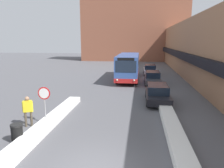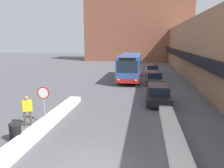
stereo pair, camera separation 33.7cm
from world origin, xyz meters
name	(u,v)px [view 2 (the right image)]	position (x,y,z in m)	size (l,w,h in m)	color
building_row_right	(204,49)	(9.97, 24.00, 3.87)	(5.50, 60.00, 7.75)	#996B4C
building_backdrop_far	(138,31)	(0.00, 49.99, 7.54)	(26.00, 8.00, 15.08)	brown
snow_bank_left	(44,125)	(-3.60, 3.74, 0.20)	(0.90, 11.68, 0.40)	silver
snow_bank_right	(169,121)	(3.60, 5.48, 0.21)	(0.90, 12.34, 0.43)	silver
city_bus	(130,66)	(0.20, 20.81, 1.76)	(2.60, 10.34, 3.25)	#335193
parked_car_front	(158,94)	(3.20, 10.29, 0.73)	(1.89, 4.70, 1.46)	black
parked_car_middle	(154,78)	(3.20, 18.14, 0.73)	(1.84, 4.61, 1.46)	#38383D
parked_car_back	(152,70)	(3.20, 25.82, 0.72)	(1.85, 4.61, 1.42)	silver
stop_sign	(44,97)	(-3.93, 4.55, 1.65)	(0.76, 0.08, 2.28)	gray
pedestrian	(27,108)	(-4.72, 3.98, 1.10)	(0.56, 0.39, 1.82)	brown
trash_bin	(15,132)	(-4.25, 1.96, 0.48)	(0.59, 0.59, 0.95)	black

